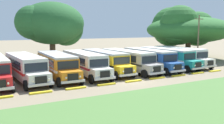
{
  "coord_description": "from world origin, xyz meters",
  "views": [
    {
      "loc": [
        -14.78,
        -22.44,
        5.72
      ],
      "look_at": [
        0.0,
        4.06,
        1.6
      ],
      "focal_mm": 39.28,
      "sensor_mm": 36.0,
      "label": 1
    }
  ],
  "objects_px": {
    "parked_bus_slot_4": "(105,61)",
    "broad_shade_tree": "(52,24)",
    "parked_bus_slot_5": "(128,60)",
    "parked_bus_slot_8": "(180,55)",
    "parked_bus_slot_7": "(166,57)",
    "parked_bus_slot_3": "(84,63)",
    "parked_bus_slot_6": "(149,58)",
    "parked_bus_slot_1": "(26,66)",
    "parked_bus_slot_2": "(57,64)",
    "utility_pole": "(198,39)",
    "secondary_tree": "(185,28)"
  },
  "relations": [
    {
      "from": "parked_bus_slot_2",
      "to": "broad_shade_tree",
      "type": "relative_size",
      "value": 0.95
    },
    {
      "from": "parked_bus_slot_6",
      "to": "broad_shade_tree",
      "type": "bearing_deg",
      "value": -138.78
    },
    {
      "from": "parked_bus_slot_2",
      "to": "parked_bus_slot_8",
      "type": "distance_m",
      "value": 19.73
    },
    {
      "from": "secondary_tree",
      "to": "broad_shade_tree",
      "type": "bearing_deg",
      "value": 169.92
    },
    {
      "from": "parked_bus_slot_4",
      "to": "secondary_tree",
      "type": "relative_size",
      "value": 0.63
    },
    {
      "from": "parked_bus_slot_2",
      "to": "broad_shade_tree",
      "type": "height_order",
      "value": "broad_shade_tree"
    },
    {
      "from": "parked_bus_slot_1",
      "to": "parked_bus_slot_6",
      "type": "xyz_separation_m",
      "value": [
        16.76,
        -0.64,
        0.0
      ]
    },
    {
      "from": "broad_shade_tree",
      "to": "parked_bus_slot_3",
      "type": "bearing_deg",
      "value": -87.03
    },
    {
      "from": "parked_bus_slot_4",
      "to": "broad_shade_tree",
      "type": "xyz_separation_m",
      "value": [
        -3.72,
        11.39,
        4.83
      ]
    },
    {
      "from": "parked_bus_slot_2",
      "to": "parked_bus_slot_3",
      "type": "height_order",
      "value": "same"
    },
    {
      "from": "parked_bus_slot_5",
      "to": "parked_bus_slot_8",
      "type": "distance_m",
      "value": 10.09
    },
    {
      "from": "parked_bus_slot_1",
      "to": "secondary_tree",
      "type": "height_order",
      "value": "secondary_tree"
    },
    {
      "from": "parked_bus_slot_3",
      "to": "parked_bus_slot_5",
      "type": "height_order",
      "value": "same"
    },
    {
      "from": "parked_bus_slot_1",
      "to": "parked_bus_slot_3",
      "type": "relative_size",
      "value": 1.01
    },
    {
      "from": "parked_bus_slot_3",
      "to": "utility_pole",
      "type": "bearing_deg",
      "value": 88.6
    },
    {
      "from": "parked_bus_slot_4",
      "to": "broad_shade_tree",
      "type": "distance_m",
      "value": 12.92
    },
    {
      "from": "parked_bus_slot_3",
      "to": "parked_bus_slot_4",
      "type": "xyz_separation_m",
      "value": [
        3.1,
        0.5,
        0.0
      ]
    },
    {
      "from": "parked_bus_slot_3",
      "to": "utility_pole",
      "type": "height_order",
      "value": "utility_pole"
    },
    {
      "from": "parked_bus_slot_8",
      "to": "broad_shade_tree",
      "type": "distance_m",
      "value": 21.1
    },
    {
      "from": "parked_bus_slot_2",
      "to": "utility_pole",
      "type": "xyz_separation_m",
      "value": [
        22.39,
        -0.96,
        2.59
      ]
    },
    {
      "from": "parked_bus_slot_1",
      "to": "parked_bus_slot_8",
      "type": "height_order",
      "value": "same"
    },
    {
      "from": "parked_bus_slot_7",
      "to": "parked_bus_slot_1",
      "type": "bearing_deg",
      "value": -94.86
    },
    {
      "from": "parked_bus_slot_1",
      "to": "broad_shade_tree",
      "type": "relative_size",
      "value": 0.95
    },
    {
      "from": "parked_bus_slot_3",
      "to": "parked_bus_slot_6",
      "type": "height_order",
      "value": "same"
    },
    {
      "from": "parked_bus_slot_4",
      "to": "parked_bus_slot_8",
      "type": "bearing_deg",
      "value": 89.03
    },
    {
      "from": "parked_bus_slot_6",
      "to": "parked_bus_slot_1",
      "type": "bearing_deg",
      "value": -91.62
    },
    {
      "from": "secondary_tree",
      "to": "utility_pole",
      "type": "relative_size",
      "value": 2.19
    },
    {
      "from": "utility_pole",
      "to": "parked_bus_slot_5",
      "type": "bearing_deg",
      "value": 177.51
    },
    {
      "from": "parked_bus_slot_3",
      "to": "broad_shade_tree",
      "type": "bearing_deg",
      "value": -176.06
    },
    {
      "from": "parked_bus_slot_6",
      "to": "parked_bus_slot_7",
      "type": "bearing_deg",
      "value": 94.12
    },
    {
      "from": "parked_bus_slot_2",
      "to": "parked_bus_slot_8",
      "type": "bearing_deg",
      "value": 91.79
    },
    {
      "from": "parked_bus_slot_6",
      "to": "parked_bus_slot_8",
      "type": "xyz_separation_m",
      "value": [
        6.5,
        0.61,
        0.0
      ]
    },
    {
      "from": "parked_bus_slot_6",
      "to": "secondary_tree",
      "type": "xyz_separation_m",
      "value": [
        14.57,
        7.74,
        4.22
      ]
    },
    {
      "from": "parked_bus_slot_1",
      "to": "parked_bus_slot_3",
      "type": "xyz_separation_m",
      "value": [
        6.91,
        -0.34,
        0.0
      ]
    },
    {
      "from": "parked_bus_slot_3",
      "to": "broad_shade_tree",
      "type": "xyz_separation_m",
      "value": [
        -0.62,
        11.88,
        4.83
      ]
    },
    {
      "from": "parked_bus_slot_2",
      "to": "parked_bus_slot_7",
      "type": "xyz_separation_m",
      "value": [
        16.58,
        -0.27,
        0.0
      ]
    },
    {
      "from": "parked_bus_slot_3",
      "to": "parked_bus_slot_7",
      "type": "xyz_separation_m",
      "value": [
        13.2,
        -0.1,
        0.0
      ]
    },
    {
      "from": "secondary_tree",
      "to": "utility_pole",
      "type": "bearing_deg",
      "value": -123.37
    },
    {
      "from": "parked_bus_slot_5",
      "to": "utility_pole",
      "type": "bearing_deg",
      "value": 84.27
    },
    {
      "from": "parked_bus_slot_4",
      "to": "parked_bus_slot_6",
      "type": "distance_m",
      "value": 6.79
    },
    {
      "from": "parked_bus_slot_6",
      "to": "parked_bus_slot_2",
      "type": "bearing_deg",
      "value": -91.49
    },
    {
      "from": "parked_bus_slot_5",
      "to": "parked_bus_slot_7",
      "type": "height_order",
      "value": "same"
    },
    {
      "from": "parked_bus_slot_2",
      "to": "secondary_tree",
      "type": "distance_m",
      "value": 29.04
    },
    {
      "from": "parked_bus_slot_7",
      "to": "utility_pole",
      "type": "xyz_separation_m",
      "value": [
        5.81,
        -0.69,
        2.59
      ]
    },
    {
      "from": "parked_bus_slot_5",
      "to": "utility_pole",
      "type": "relative_size",
      "value": 1.39
    },
    {
      "from": "broad_shade_tree",
      "to": "secondary_tree",
      "type": "relative_size",
      "value": 0.67
    },
    {
      "from": "parked_bus_slot_7",
      "to": "broad_shade_tree",
      "type": "relative_size",
      "value": 0.95
    },
    {
      "from": "parked_bus_slot_7",
      "to": "broad_shade_tree",
      "type": "bearing_deg",
      "value": -134.57
    },
    {
      "from": "parked_bus_slot_6",
      "to": "utility_pole",
      "type": "xyz_separation_m",
      "value": [
        9.16,
        -0.48,
        2.59
      ]
    },
    {
      "from": "parked_bus_slot_2",
      "to": "broad_shade_tree",
      "type": "bearing_deg",
      "value": 168.1
    }
  ]
}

